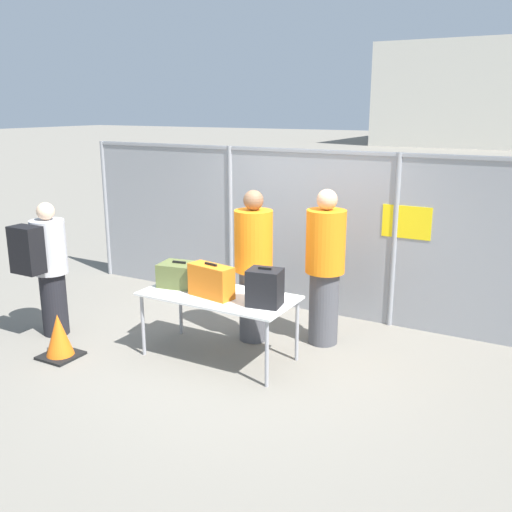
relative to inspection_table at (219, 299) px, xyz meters
The scene contains 12 objects.
ground_plane 0.73m from the inspection_table, 44.26° to the left, with size 120.00×120.00×0.00m, color slate.
fence_section 1.96m from the inspection_table, 83.95° to the left, with size 7.19×0.07×2.19m.
inspection_table is the anchor object (origin of this frame).
suitcase_olive 0.59m from the inspection_table, behind, with size 0.48×0.40×0.29m.
suitcase_orange 0.25m from the inspection_table, 106.61° to the right, with size 0.54×0.29×0.37m.
suitcase_black 0.65m from the inspection_table, ahead, with size 0.38×0.32×0.41m.
traveler_hooded 2.19m from the inspection_table, 168.09° to the right, with size 0.40×0.63×1.64m.
security_worker_near 0.69m from the inspection_table, 83.29° to the left, with size 0.45×0.45×1.80m.
security_worker_far 1.30m from the inspection_table, 48.42° to the left, with size 0.45×0.45×1.83m.
utility_trailer 3.60m from the inspection_table, 79.88° to the left, with size 4.50×2.35×0.67m.
distant_hangar 41.34m from the inspection_table, 95.74° to the left, with size 11.23×12.45×6.96m.
traffic_cone 1.84m from the inspection_table, 151.28° to the right, with size 0.40×0.40×0.50m.
Camera 1 is at (3.01, -5.12, 2.72)m, focal length 40.00 mm.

